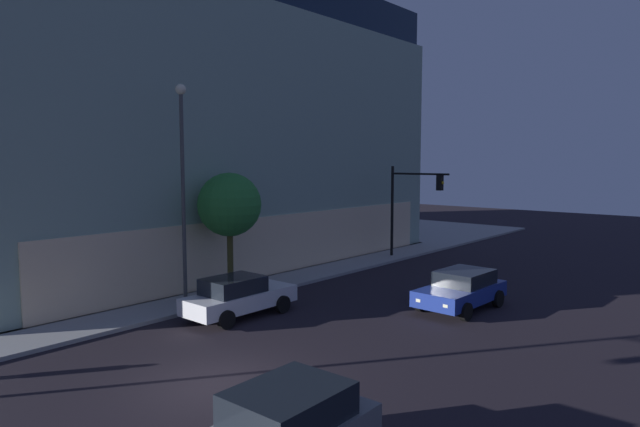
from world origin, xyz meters
TOP-DOWN VIEW (x-y plane):
  - ground_plane at (0.00, 0.00)m, footprint 120.00×120.00m
  - modern_building at (11.46, 23.65)m, footprint 29.41×29.91m
  - traffic_light_far_corner at (19.90, 6.09)m, footprint 0.39×4.08m
  - street_lamp_sidewalk at (4.29, 7.39)m, footprint 0.44×0.44m
  - sidewalk_tree at (6.78, 7.45)m, footprint 2.87×2.87m
  - car_white at (4.75, 4.55)m, footprint 4.67×2.04m
  - car_blue at (11.59, -1.54)m, footprint 4.54×2.37m

SIDE VIEW (x-z plane):
  - ground_plane at x=0.00m, z-range 0.00..0.00m
  - car_white at x=4.75m, z-range 0.02..1.64m
  - car_blue at x=11.59m, z-range 0.04..1.63m
  - traffic_light_far_corner at x=19.90m, z-range 1.09..6.76m
  - sidewalk_tree at x=6.78m, z-range 1.42..6.87m
  - street_lamp_sidewalk at x=4.29m, z-range 1.21..10.29m
  - modern_building at x=11.46m, z-range -0.06..16.53m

